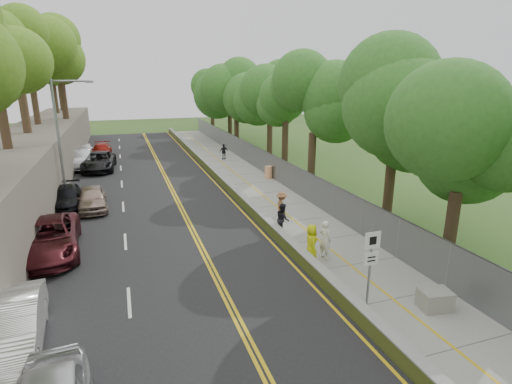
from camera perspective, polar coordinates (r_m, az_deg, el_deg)
ground at (r=17.52m, az=7.03°, el=-11.48°), size 140.00×140.00×0.00m
road at (r=30.05m, az=-15.12°, el=-0.03°), size 11.20×66.00×0.04m
sidewalk at (r=31.48m, az=-0.57°, el=1.27°), size 4.20×66.00×0.05m
jersey_barrier at (r=30.79m, az=-4.64°, el=1.41°), size 0.42×66.00×0.60m
rock_embankment at (r=30.26m, az=-30.85°, el=2.21°), size 5.00×66.00×4.00m
chainlink_fence at (r=31.94m, az=3.01°, el=3.27°), size 0.04×66.00×2.00m
trees_embankment at (r=29.64m, az=-32.32°, el=18.44°), size 6.40×66.00×13.00m
trees_fenceside at (r=32.12m, az=7.19°, el=14.04°), size 7.00×66.00×14.00m
streetlight at (r=28.34m, az=-25.98°, el=7.52°), size 2.52×0.22×8.00m
signpost at (r=14.83m, az=16.10°, el=-8.91°), size 0.62×0.09×3.10m
construction_barrel at (r=32.83m, az=1.79°, el=2.83°), size 0.61×0.61×1.01m
concrete_block at (r=16.12m, az=24.20°, el=-13.85°), size 1.19×0.97×0.71m
car_1 at (r=14.60m, az=-31.71°, el=-16.27°), size 2.06×4.94×1.59m
car_2 at (r=21.09m, az=-27.62°, el=-5.84°), size 3.08×6.04×1.64m
car_3 at (r=28.13m, az=-25.51°, el=-0.72°), size 2.01×4.61×1.32m
car_4 at (r=27.08m, az=-22.38°, el=-0.83°), size 1.99×4.33×1.44m
car_5 at (r=39.95m, az=-23.73°, el=4.33°), size 1.88×5.07×1.66m
car_6 at (r=38.41m, az=-21.53°, el=4.09°), size 3.00×5.87×1.59m
car_7 at (r=44.87m, az=-21.23°, el=5.56°), size 2.13×4.79×1.37m
car_8 at (r=45.68m, az=-23.21°, el=5.53°), size 1.92×4.17×1.38m
painter_0 at (r=18.24m, az=7.90°, el=-7.18°), size 0.70×0.93×1.73m
painter_1 at (r=18.53m, az=9.86°, el=-6.72°), size 0.63×0.77×1.83m
painter_2 at (r=21.08m, az=3.84°, el=-3.85°), size 0.78×0.93×1.70m
painter_3 at (r=22.95m, az=3.69°, el=-2.09°), size 0.83×1.23×1.76m
person_far at (r=40.63m, az=-4.61°, el=5.76°), size 0.97×0.53×1.57m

